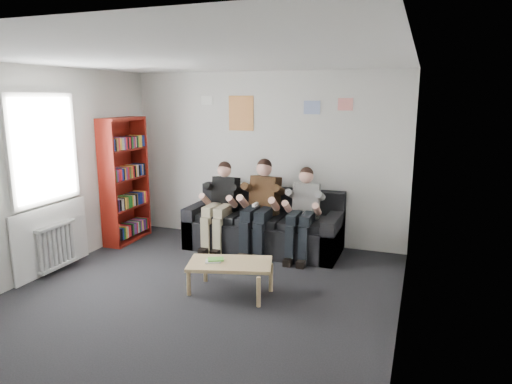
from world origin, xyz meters
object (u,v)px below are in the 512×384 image
Objects in this scene: person_left at (220,205)px; person_right at (303,213)px; bookshelf at (125,180)px; coffee_table at (230,266)px; person_middle at (260,207)px; sofa at (265,228)px.

person_left is 1.01× the size of person_right.
bookshelf reaches higher than person_right.
person_middle is at bearing 96.22° from coffee_table.
bookshelf is 1.42× the size of person_middle.
bookshelf is at bearing -166.63° from person_middle.
person_left is 1.30m from person_right.
bookshelf is (-2.23, -0.40, 0.67)m from sofa.
bookshelf is at bearing 179.63° from person_right.
coffee_table is at bearing -112.09° from person_right.
coffee_table is (0.16, -1.71, 0.02)m from sofa.
person_middle reaches higher than coffee_table.
person_right is (0.65, 0.01, -0.03)m from person_middle.
sofa is 0.43m from person_middle.
person_left reaches higher than coffee_table.
sofa is at bearing 158.33° from person_right.
person_left is at bearing 118.36° from coffee_table.
person_right is (2.88, 0.19, -0.33)m from bookshelf.
person_middle is (2.23, 0.19, -0.30)m from bookshelf.
coffee_table is at bearing -31.32° from bookshelf.
person_right is at bearing -17.44° from sofa.
bookshelf reaches higher than person_left.
person_right is at bearing 72.14° from coffee_table.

